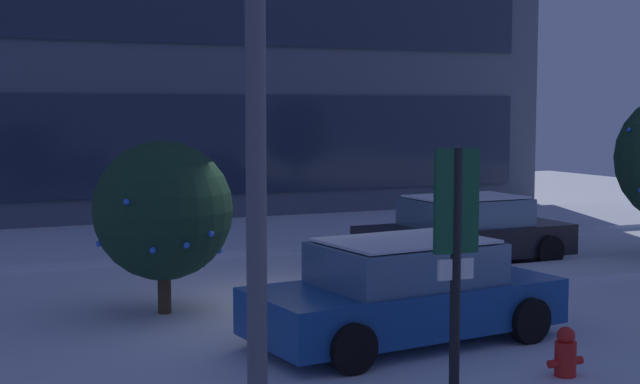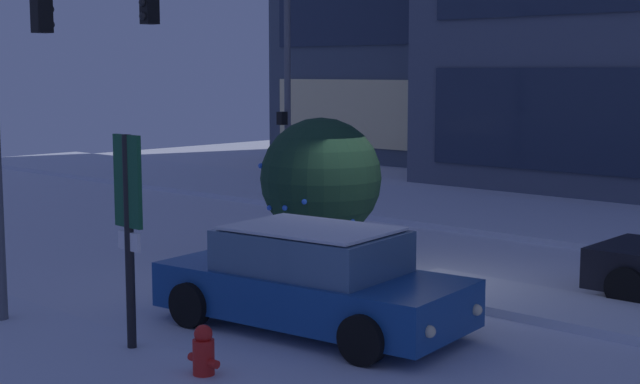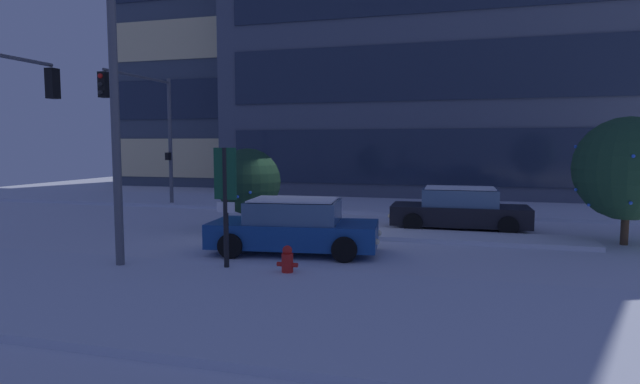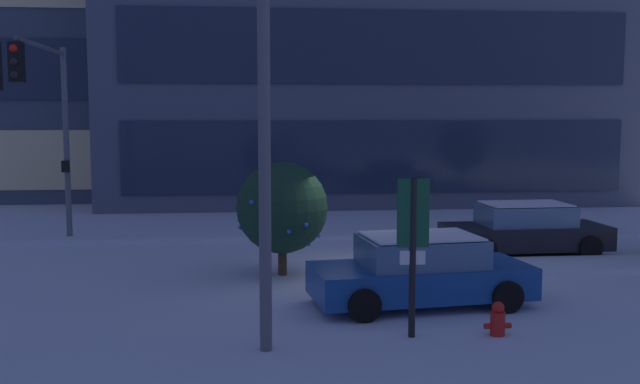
# 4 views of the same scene
# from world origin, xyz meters

# --- Properties ---
(ground) EXTENTS (52.00, 52.00, 0.00)m
(ground) POSITION_xyz_m (0.00, 0.00, 0.00)
(ground) COLOR silver
(curb_strip_far) EXTENTS (52.00, 5.20, 0.14)m
(curb_strip_far) POSITION_xyz_m (0.00, 7.77, 0.07)
(curb_strip_far) COLOR silver
(curb_strip_far) RESTS_ON ground
(median_strip) EXTENTS (9.00, 1.80, 0.14)m
(median_strip) POSITION_xyz_m (4.65, 0.28, 0.07)
(median_strip) COLOR silver
(median_strip) RESTS_ON ground
(office_tower_secondary) EXTENTS (14.71, 10.25, 16.13)m
(office_tower_secondary) POSITION_xyz_m (-11.92, 20.88, 8.07)
(office_tower_secondary) COLOR #424C5B
(office_tower_secondary) RESTS_ON ground
(car_near) EXTENTS (4.81, 2.53, 1.49)m
(car_near) POSITION_xyz_m (0.86, -2.96, 0.71)
(car_near) COLOR #19478C
(car_near) RESTS_ON ground
(car_far) EXTENTS (4.77, 2.15, 1.49)m
(car_far) POSITION_xyz_m (5.19, 2.21, 0.71)
(car_far) COLOR black
(car_far) RESTS_ON ground
(traffic_light_corner_far_left) EXTENTS (0.32, 5.05, 6.11)m
(traffic_light_corner_far_left) POSITION_xyz_m (-8.42, 4.03, 4.23)
(traffic_light_corner_far_left) COLOR #565960
(traffic_light_corner_far_left) RESTS_ON ground
(street_lamp_arched) EXTENTS (0.58, 3.39, 7.78)m
(street_lamp_arched) POSITION_xyz_m (-2.53, -5.06, 5.09)
(street_lamp_arched) COLOR #565960
(street_lamp_arched) RESTS_ON ground
(fire_hydrant) EXTENTS (0.48, 0.26, 0.74)m
(fire_hydrant) POSITION_xyz_m (1.59, -5.60, 0.36)
(fire_hydrant) COLOR red
(fire_hydrant) RESTS_ON ground
(parking_info_sign) EXTENTS (0.55, 0.12, 2.91)m
(parking_info_sign) POSITION_xyz_m (0.07, -5.53, 1.85)
(parking_info_sign) COLOR black
(parking_info_sign) RESTS_ON ground
(decorated_tree_left_of_median) EXTENTS (2.28, 2.28, 2.84)m
(decorated_tree_left_of_median) POSITION_xyz_m (-1.88, 0.22, 1.70)
(decorated_tree_left_of_median) COLOR #473323
(decorated_tree_left_of_median) RESTS_ON ground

